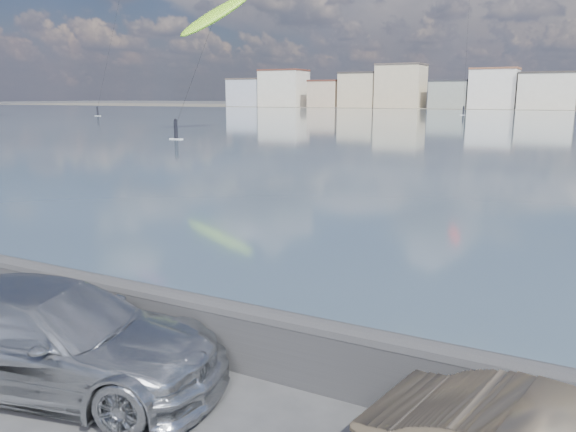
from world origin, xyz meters
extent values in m
cube|color=#384E60|center=(0.00, 91.50, 0.01)|extent=(500.00, 177.00, 0.00)
cube|color=#4C473D|center=(0.00, 200.00, 0.01)|extent=(500.00, 60.00, 0.00)
cube|color=#28282B|center=(0.00, 2.70, 0.45)|extent=(400.00, 0.35, 0.90)
cylinder|color=#28282B|center=(0.00, 2.70, 0.90)|extent=(400.00, 0.36, 0.36)
cube|color=#B2B7C6|center=(-112.00, 186.00, 5.00)|extent=(14.00, 11.00, 10.00)
cube|color=#4C423D|center=(-112.00, 186.00, 10.30)|extent=(14.28, 11.22, 0.60)
cube|color=beige|center=(-96.50, 186.00, 6.50)|extent=(16.00, 12.00, 13.00)
cube|color=#562D23|center=(-96.50, 186.00, 13.30)|extent=(16.32, 12.24, 0.60)
cube|color=#CCB293|center=(-79.00, 186.00, 4.50)|extent=(11.00, 10.00, 9.00)
cube|color=#562D23|center=(-79.00, 186.00, 9.30)|extent=(11.22, 10.20, 0.60)
cube|color=beige|center=(-66.00, 186.00, 5.75)|extent=(13.00, 11.00, 11.50)
cube|color=#383330|center=(-66.00, 186.00, 11.80)|extent=(13.26, 11.22, 0.60)
cube|color=beige|center=(-51.50, 186.00, 7.00)|extent=(15.00, 12.00, 14.00)
cube|color=#4C423D|center=(-51.50, 186.00, 14.30)|extent=(15.30, 12.24, 0.60)
cube|color=gray|center=(-35.00, 186.00, 4.25)|extent=(12.00, 10.00, 8.50)
cube|color=#2D2D33|center=(-35.00, 186.00, 8.80)|extent=(12.24, 10.20, 0.60)
cube|color=white|center=(-21.50, 186.00, 6.00)|extent=(14.00, 11.00, 12.00)
cube|color=brown|center=(-21.50, 186.00, 12.30)|extent=(14.28, 11.22, 0.60)
cube|color=silver|center=(-6.00, 186.00, 5.25)|extent=(16.00, 13.00, 10.50)
cube|color=#383330|center=(-6.00, 186.00, 10.80)|extent=(16.32, 13.26, 0.60)
imported|color=#B2B5BA|center=(-1.29, 0.98, 0.76)|extent=(5.59, 3.30, 1.52)
cube|color=white|center=(-18.35, 121.75, 0.05)|extent=(1.40, 0.42, 0.08)
cylinder|color=black|center=(-18.35, 121.75, 0.95)|extent=(0.36, 0.36, 1.70)
sphere|color=black|center=(-18.35, 121.75, 1.85)|extent=(0.28, 0.28, 0.28)
cylinder|color=black|center=(-19.58, 127.49, 15.40)|extent=(2.50, 11.49, 28.22)
ellipsoid|color=#8CD826|center=(-33.64, 52.03, 13.22)|extent=(7.73, 8.26, 6.69)
cube|color=white|center=(-29.82, 39.27, 0.05)|extent=(1.40, 0.42, 0.08)
cylinder|color=black|center=(-29.82, 39.27, 0.95)|extent=(0.36, 0.36, 1.70)
sphere|color=black|center=(-29.82, 39.27, 1.85)|extent=(0.28, 0.28, 0.28)
cylinder|color=black|center=(-31.73, 45.65, 7.26)|extent=(3.86, 12.78, 11.95)
cube|color=white|center=(-84.28, 81.67, 0.05)|extent=(1.40, 0.42, 0.08)
cylinder|color=black|center=(-84.28, 81.67, 0.95)|extent=(0.36, 0.36, 1.70)
sphere|color=black|center=(-84.28, 81.67, 1.85)|extent=(0.28, 0.28, 0.28)
cylinder|color=black|center=(-82.39, 86.34, 19.20)|extent=(3.82, 9.38, 35.82)
camera|label=1|loc=(5.27, -4.11, 4.17)|focal=35.00mm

